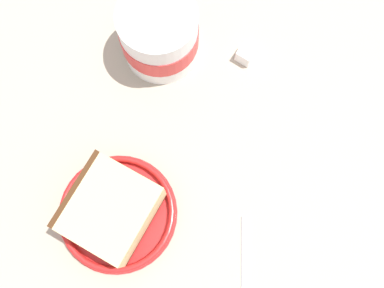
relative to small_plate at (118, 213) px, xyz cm
name	(u,v)px	position (x,y,z in cm)	size (l,w,h in cm)	color
ground_plane	(177,166)	(8.05, -4.24, -2.56)	(119.64, 119.64, 3.42)	tan
small_plate	(118,213)	(0.00, 0.00, 0.00)	(13.87, 13.87, 1.72)	red
cake_slice	(111,209)	(0.04, 0.27, 2.96)	(10.46, 9.83, 5.60)	#472814
tea_mug	(159,34)	(21.43, 3.08, 3.44)	(9.63, 11.07, 8.56)	white
sugar_cube	(246,55)	(24.19, -7.51, 0.14)	(1.98, 1.98, 1.98)	white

